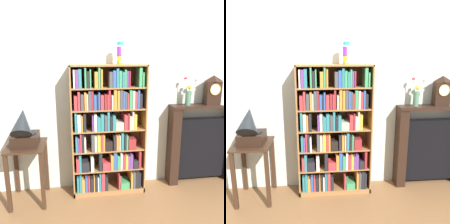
% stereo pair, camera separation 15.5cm
% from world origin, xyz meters
% --- Properties ---
extents(ground_plane, '(7.88, 6.40, 0.02)m').
position_xyz_m(ground_plane, '(0.00, 0.00, -0.01)').
color(ground_plane, brown).
extents(wall_back, '(4.88, 0.08, 2.60)m').
position_xyz_m(wall_back, '(0.17, 0.32, 1.30)').
color(wall_back, beige).
rests_on(wall_back, ground).
extents(bookshelf, '(0.93, 0.31, 1.66)m').
position_xyz_m(bookshelf, '(-0.02, 0.11, 0.81)').
color(bookshelf, olive).
rests_on(bookshelf, ground).
extents(cup_stack, '(0.08, 0.08, 0.26)m').
position_xyz_m(cup_stack, '(0.14, 0.10, 1.80)').
color(cup_stack, orange).
rests_on(cup_stack, bookshelf).
extents(side_table_left, '(0.44, 0.50, 0.73)m').
position_xyz_m(side_table_left, '(-1.00, 0.03, 0.53)').
color(side_table_left, '#382316').
rests_on(side_table_left, ground).
extents(gramophone, '(0.29, 0.45, 0.51)m').
position_xyz_m(gramophone, '(-1.00, -0.03, 0.94)').
color(gramophone, black).
rests_on(gramophone, side_table_left).
extents(fireplace_mantel, '(0.99, 0.22, 1.12)m').
position_xyz_m(fireplace_mantel, '(1.34, 0.19, 0.55)').
color(fireplace_mantel, black).
rests_on(fireplace_mantel, ground).
extents(mantel_clock, '(0.20, 0.12, 0.39)m').
position_xyz_m(mantel_clock, '(1.42, 0.17, 1.32)').
color(mantel_clock, black).
rests_on(mantel_clock, fireplace_mantel).
extents(flower_vase, '(0.15, 0.16, 0.38)m').
position_xyz_m(flower_vase, '(1.07, 0.16, 1.28)').
color(flower_vase, '#4C7A60').
rests_on(flower_vase, fireplace_mantel).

